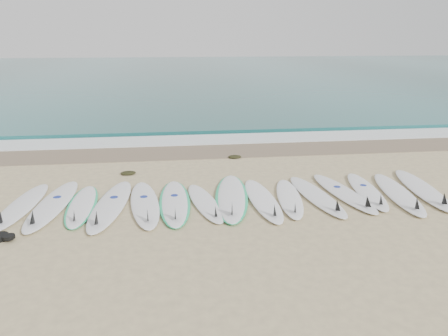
{
  "coord_description": "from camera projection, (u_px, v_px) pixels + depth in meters",
  "views": [
    {
      "loc": [
        -1.24,
        -8.55,
        3.37
      ],
      "look_at": [
        -0.03,
        1.03,
        0.4
      ],
      "focal_mm": 35.0,
      "sensor_mm": 36.0,
      "label": 1
    }
  ],
  "objects": [
    {
      "name": "ground",
      "position": [
        231.0,
        200.0,
        9.25
      ],
      "size": [
        120.0,
        120.0,
        0.0
      ],
      "primitive_type": "plane",
      "color": "tan"
    },
    {
      "name": "ocean",
      "position": [
        181.0,
        72.0,
        40.06
      ],
      "size": [
        120.0,
        55.0,
        0.03
      ],
      "primitive_type": "cube",
      "color": "#1F6060",
      "rests_on": "ground"
    },
    {
      "name": "wet_sand_band",
      "position": [
        212.0,
        151.0,
        13.14
      ],
      "size": [
        120.0,
        1.8,
        0.01
      ],
      "primitive_type": "cube",
      "color": "#74614C",
      "rests_on": "ground"
    },
    {
      "name": "foam_band",
      "position": [
        208.0,
        140.0,
        14.46
      ],
      "size": [
        120.0,
        1.4,
        0.04
      ],
      "primitive_type": "cube",
      "color": "silver",
      "rests_on": "ground"
    },
    {
      "name": "wave_crest",
      "position": [
        204.0,
        129.0,
        15.87
      ],
      "size": [
        120.0,
        1.0,
        0.1
      ],
      "primitive_type": "cube",
      "color": "#1F6060",
      "rests_on": "ground"
    },
    {
      "name": "surfboard_0",
      "position": [
        21.0,
        206.0,
        8.77
      ],
      "size": [
        0.75,
        2.65,
        0.33
      ],
      "rotation": [
        0.0,
        0.0,
        -0.08
      ],
      "color": "silver",
      "rests_on": "ground"
    },
    {
      "name": "surfboard_1",
      "position": [
        52.0,
        205.0,
        8.81
      ],
      "size": [
        0.84,
        2.91,
        0.37
      ],
      "rotation": [
        0.0,
        0.0,
        -0.09
      ],
      "color": "white",
      "rests_on": "ground"
    },
    {
      "name": "surfboard_2",
      "position": [
        82.0,
        206.0,
        8.84
      ],
      "size": [
        0.64,
        2.39,
        0.3
      ],
      "rotation": [
        0.0,
        0.0,
        0.03
      ],
      "color": "white",
      "rests_on": "ground"
    },
    {
      "name": "surfboard_3",
      "position": [
        110.0,
        205.0,
        8.8
      ],
      "size": [
        0.93,
        2.94,
        0.37
      ],
      "rotation": [
        0.0,
        0.0,
        -0.12
      ],
      "color": "white",
      "rests_on": "ground"
    },
    {
      "name": "surfboard_4",
      "position": [
        145.0,
        204.0,
        8.88
      ],
      "size": [
        0.85,
        2.76,
        0.35
      ],
      "rotation": [
        0.0,
        0.0,
        0.11
      ],
      "color": "white",
      "rests_on": "ground"
    },
    {
      "name": "surfboard_5",
      "position": [
        175.0,
        202.0,
        9.0
      ],
      "size": [
        0.65,
        2.66,
        0.34
      ],
      "rotation": [
        0.0,
        0.0,
        -0.0
      ],
      "color": "white",
      "rests_on": "ground"
    },
    {
      "name": "surfboard_6",
      "position": [
        205.0,
        203.0,
        8.96
      ],
      "size": [
        0.85,
        2.34,
        0.29
      ],
      "rotation": [
        0.0,
        0.0,
        0.17
      ],
      "color": "white",
      "rests_on": "ground"
    },
    {
      "name": "surfboard_7",
      "position": [
        231.0,
        197.0,
        9.28
      ],
      "size": [
        1.08,
        2.98,
        0.37
      ],
      "rotation": [
        0.0,
        0.0,
        -0.13
      ],
      "color": "white",
      "rests_on": "ground"
    },
    {
      "name": "surfboard_8",
      "position": [
        263.0,
        200.0,
        9.09
      ],
      "size": [
        0.61,
        2.61,
        0.33
      ],
      "rotation": [
        0.0,
        0.0,
        0.03
      ],
      "color": "white",
      "rests_on": "ground"
    },
    {
      "name": "surfboard_9",
      "position": [
        290.0,
        198.0,
        9.2
      ],
      "size": [
        0.84,
        2.43,
        0.31
      ],
      "rotation": [
        0.0,
        0.0,
        -0.15
      ],
      "color": "white",
      "rests_on": "ground"
    },
    {
      "name": "surfboard_10",
      "position": [
        317.0,
        196.0,
        9.31
      ],
      "size": [
        0.82,
        2.66,
        0.33
      ],
      "rotation": [
        0.0,
        0.0,
        0.11
      ],
      "color": "white",
      "rests_on": "ground"
    },
    {
      "name": "surfboard_11",
      "position": [
        344.0,
        193.0,
        9.5
      ],
      "size": [
        0.88,
        2.67,
        0.34
      ],
      "rotation": [
        0.0,
        0.0,
        0.13
      ],
      "color": "silver",
      "rests_on": "ground"
    },
    {
      "name": "surfboard_12",
      "position": [
        367.0,
        191.0,
        9.62
      ],
      "size": [
        0.83,
        2.53,
        0.32
      ],
      "rotation": [
        0.0,
        0.0,
        -0.13
      ],
      "color": "white",
      "rests_on": "ground"
    },
    {
      "name": "surfboard_13",
      "position": [
        399.0,
        194.0,
        9.44
      ],
      "size": [
        0.95,
        2.78,
        0.35
      ],
      "rotation": [
        0.0,
        0.0,
        -0.14
      ],
      "color": "white",
      "rests_on": "ground"
    },
    {
      "name": "surfboard_14",
      "position": [
        423.0,
        189.0,
        9.71
      ],
      "size": [
        0.96,
        2.86,
        0.36
      ],
      "rotation": [
        0.0,
        0.0,
        -0.14
      ],
      "color": "white",
      "rests_on": "ground"
    },
    {
      "name": "seaweed_near",
      "position": [
        128.0,
        173.0,
        10.94
      ],
      "size": [
        0.38,
        0.3,
        0.07
      ],
      "primitive_type": "ellipsoid",
      "color": "black",
      "rests_on": "ground"
    },
    {
      "name": "seaweed_far",
      "position": [
        235.0,
        157.0,
        12.38
      ],
      "size": [
        0.38,
        0.3,
        0.07
      ],
      "primitive_type": "ellipsoid",
      "color": "black",
      "rests_on": "ground"
    },
    {
      "name": "leash_coil",
      "position": [
        1.0,
        237.0,
        7.45
      ],
      "size": [
        0.46,
        0.36,
        0.11
      ],
      "color": "black",
      "rests_on": "ground"
    }
  ]
}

